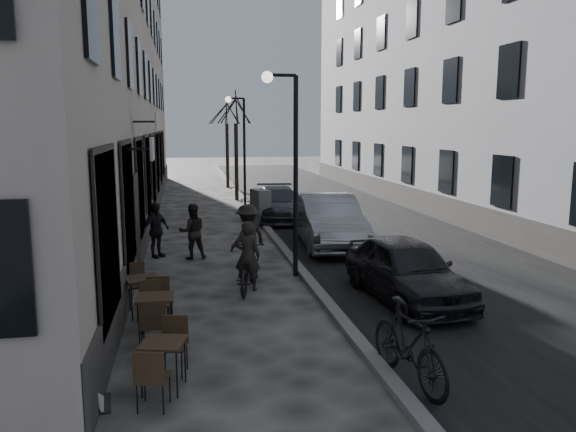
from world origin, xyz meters
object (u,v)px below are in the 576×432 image
object	(u,v)px
bicycle	(248,269)
car_far	(278,204)
bistro_set_c	(142,292)
car_near	(406,269)
bistro_set_b	(156,313)
pedestrian_near	(192,232)
streetlamp_near	(289,152)
tree_far	(227,111)
pedestrian_far	(156,230)
bistro_set_a	(164,360)
streetlamp_far	(241,140)
moped	(409,344)
utility_cabinet	(261,208)
pedestrian_mid	(248,237)
tree_near	(236,108)
sign_board	(95,379)
car_mid	(328,221)

from	to	relation	value
bicycle	car_far	distance (m)	9.94
bistro_set_c	car_near	xyz separation A→B (m)	(5.62, -0.04, 0.22)
bistro_set_b	pedestrian_near	bearing A→B (deg)	83.81
streetlamp_near	tree_far	world-z (taller)	tree_far
tree_far	pedestrian_far	distance (m)	19.00
bistro_set_a	pedestrian_far	xyz separation A→B (m)	(-0.49, 8.52, 0.36)
streetlamp_far	moped	world-z (taller)	streetlamp_far
car_near	moped	world-z (taller)	car_near
tree_far	utility_cabinet	bearing A→B (deg)	-89.16
utility_cabinet	pedestrian_mid	world-z (taller)	pedestrian_mid
tree_near	pedestrian_far	size ratio (longest dim) A/B	3.53
car_near	tree_far	bearing A→B (deg)	90.80
car_far	moped	bearing A→B (deg)	-87.16
sign_board	car_near	bearing A→B (deg)	24.32
bistro_set_c	pedestrian_near	size ratio (longest dim) A/B	1.01
streetlamp_near	bicycle	size ratio (longest dim) A/B	2.66
utility_cabinet	tree_near	bearing A→B (deg)	76.75
pedestrian_near	car_mid	world-z (taller)	car_mid
bicycle	car_near	size ratio (longest dim) A/B	0.47
bistro_set_c	pedestrian_mid	size ratio (longest dim) A/B	0.92
streetlamp_near	car_mid	distance (m)	4.53
bicycle	car_near	xyz separation A→B (m)	(3.34, -1.37, 0.19)
car_near	moped	distance (m)	4.14
bistro_set_c	moped	bearing A→B (deg)	-59.41
car_mid	bistro_set_a	bearing A→B (deg)	-114.10
streetlamp_far	bicycle	world-z (taller)	streetlamp_far
sign_board	pedestrian_far	world-z (taller)	pedestrian_far
pedestrian_near	sign_board	bearing A→B (deg)	72.56
car_mid	bicycle	bearing A→B (deg)	-121.16
pedestrian_near	pedestrian_far	xyz separation A→B (m)	(-1.04, 0.37, 0.01)
pedestrian_near	pedestrian_mid	world-z (taller)	pedestrian_mid
sign_board	tree_near	bearing A→B (deg)	72.17
bistro_set_b	bistro_set_a	bearing A→B (deg)	-83.54
pedestrian_far	car_mid	distance (m)	5.35
tree_near	tree_far	xyz separation A→B (m)	(0.00, 6.00, 0.00)
car_near	sign_board	bearing A→B (deg)	-152.65
streetlamp_far	bistro_set_b	bearing A→B (deg)	-101.22
car_mid	car_far	distance (m)	5.29
sign_board	pedestrian_mid	bearing A→B (deg)	60.18
utility_cabinet	pedestrian_near	size ratio (longest dim) A/B	0.87
bicycle	pedestrian_near	bearing A→B (deg)	-55.88
sign_board	bicycle	distance (m)	5.73
sign_board	car_mid	xyz separation A→B (m)	(5.73, 9.49, 0.42)
utility_cabinet	streetlamp_near	bearing A→B (deg)	-106.86
tree_far	car_near	world-z (taller)	tree_far
bistro_set_c	utility_cabinet	size ratio (longest dim) A/B	1.17
bistro_set_c	pedestrian_near	world-z (taller)	pedestrian_near
utility_cabinet	car_near	bearing A→B (deg)	-93.78
streetlamp_far	moped	size ratio (longest dim) A/B	2.49
tree_far	bistro_set_c	xyz separation A→B (m)	(-3.53, -23.37, -4.19)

